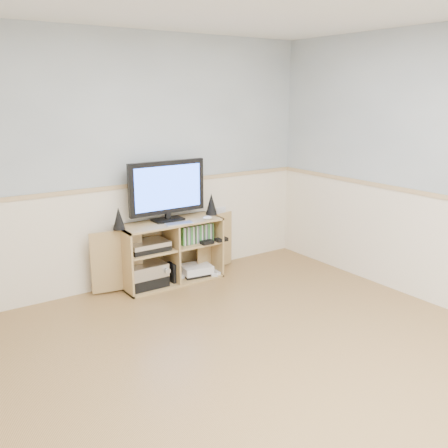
{
  "coord_description": "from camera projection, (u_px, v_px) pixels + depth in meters",
  "views": [
    {
      "loc": [
        -2.08,
        -2.33,
        1.92
      ],
      "look_at": [
        0.34,
        1.2,
        0.79
      ],
      "focal_mm": 40.0,
      "sensor_mm": 36.0,
      "label": 1
    }
  ],
  "objects": [
    {
      "name": "wall_outlet",
      "position": [
        221.0,
        213.0,
        5.66
      ],
      "size": [
        0.12,
        0.03,
        0.12
      ],
      "primitive_type": "cube",
      "color": "white",
      "rests_on": "wall_back"
    },
    {
      "name": "media_cabinet",
      "position": [
        169.0,
        250.0,
        5.18
      ],
      "size": [
        1.65,
        0.4,
        0.65
      ],
      "color": "tan",
      "rests_on": "floor"
    },
    {
      "name": "av_components",
      "position": [
        146.0,
        267.0,
        5.02
      ],
      "size": [
        0.5,
        0.3,
        0.47
      ],
      "color": "black",
      "rests_on": "media_cabinet"
    },
    {
      "name": "speaker_left",
      "position": [
        119.0,
        218.0,
        4.75
      ],
      "size": [
        0.12,
        0.12,
        0.21
      ],
      "primitive_type": "cone",
      "color": "black",
      "rests_on": "media_cabinet"
    },
    {
      "name": "monitor",
      "position": [
        167.0,
        189.0,
        5.02
      ],
      "size": [
        0.83,
        0.18,
        0.61
      ],
      "color": "black",
      "rests_on": "media_cabinet"
    },
    {
      "name": "speaker_right",
      "position": [
        211.0,
        204.0,
        5.33
      ],
      "size": [
        0.12,
        0.12,
        0.23
      ],
      "primitive_type": "cone",
      "color": "black",
      "rests_on": "media_cabinet"
    },
    {
      "name": "game_cases",
      "position": [
        196.0,
        233.0,
        5.25
      ],
      "size": [
        0.38,
        0.13,
        0.19
      ],
      "primitive_type": "cube",
      "color": "#3F8C3F",
      "rests_on": "media_cabinet"
    },
    {
      "name": "room",
      "position": [
        267.0,
        204.0,
        3.24
      ],
      "size": [
        4.04,
        4.54,
        2.54
      ],
      "color": "#A87E4A",
      "rests_on": "ground"
    },
    {
      "name": "keyboard",
      "position": [
        179.0,
        224.0,
        4.96
      ],
      "size": [
        0.29,
        0.15,
        0.01
      ],
      "primitive_type": "cube",
      "rotation": [
        0.0,
        0.0,
        -0.17
      ],
      "color": "silver",
      "rests_on": "media_cabinet"
    },
    {
      "name": "game_consoles",
      "position": [
        195.0,
        270.0,
        5.35
      ],
      "size": [
        0.46,
        0.3,
        0.11
      ],
      "color": "white",
      "rests_on": "media_cabinet"
    },
    {
      "name": "mouse",
      "position": [
        208.0,
        218.0,
        5.14
      ],
      "size": [
        0.11,
        0.08,
        0.04
      ],
      "primitive_type": "ellipsoid",
      "rotation": [
        0.0,
        0.0,
        -0.23
      ],
      "color": "white",
      "rests_on": "media_cabinet"
    }
  ]
}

